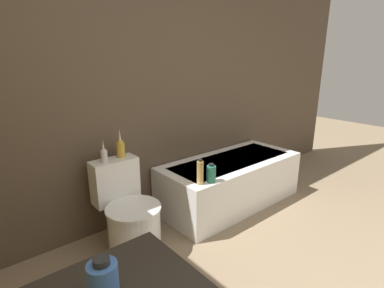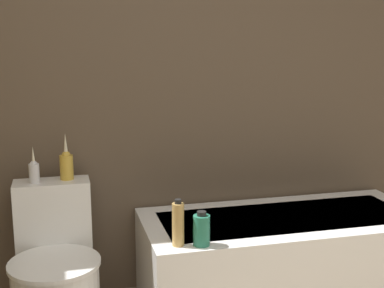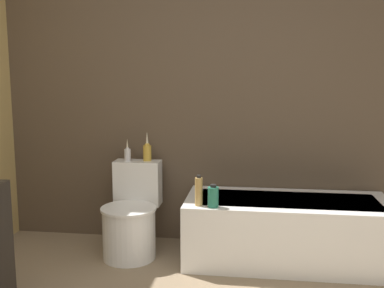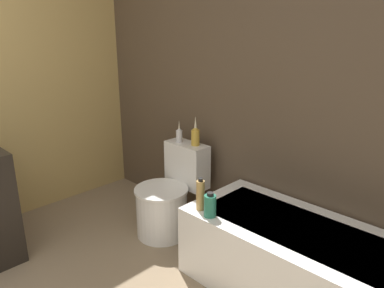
# 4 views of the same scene
# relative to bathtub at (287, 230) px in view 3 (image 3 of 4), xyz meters

# --- Properties ---
(wall_back_tiled) EXTENTS (6.40, 0.06, 2.60)m
(wall_back_tiled) POSITION_rel_bathtub_xyz_m (-0.79, 0.39, 1.05)
(wall_back_tiled) COLOR brown
(wall_back_tiled) RESTS_ON ground_plane
(bathtub) EXTENTS (1.54, 0.68, 0.49)m
(bathtub) POSITION_rel_bathtub_xyz_m (0.00, 0.00, 0.00)
(bathtub) COLOR white
(bathtub) RESTS_ON ground
(toilet) EXTENTS (0.43, 0.60, 0.72)m
(toilet) POSITION_rel_bathtub_xyz_m (-1.22, -0.03, 0.04)
(toilet) COLOR white
(toilet) RESTS_ON ground
(vase_gold) EXTENTS (0.05, 0.05, 0.19)m
(vase_gold) POSITION_rel_bathtub_xyz_m (-1.30, 0.18, 0.54)
(vase_gold) COLOR silver
(vase_gold) RESTS_ON toilet
(vase_silver) EXTENTS (0.07, 0.07, 0.24)m
(vase_silver) POSITION_rel_bathtub_xyz_m (-1.14, 0.21, 0.56)
(vase_silver) COLOR gold
(vase_silver) RESTS_ON toilet
(shampoo_bottle_tall) EXTENTS (0.06, 0.06, 0.22)m
(shampoo_bottle_tall) POSITION_rel_bathtub_xyz_m (-0.65, -0.25, 0.35)
(shampoo_bottle_tall) COLOR tan
(shampoo_bottle_tall) RESTS_ON bathtub
(shampoo_bottle_short) EXTENTS (0.08, 0.08, 0.16)m
(shampoo_bottle_short) POSITION_rel_bathtub_xyz_m (-0.55, -0.27, 0.32)
(shampoo_bottle_short) COLOR #267259
(shampoo_bottle_short) RESTS_ON bathtub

